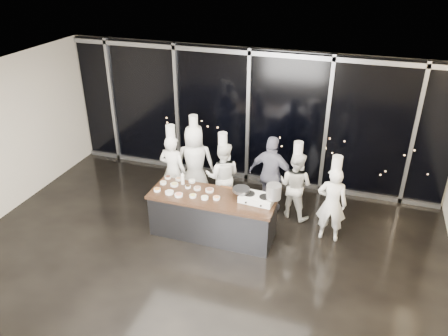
# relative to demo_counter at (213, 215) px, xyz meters

# --- Properties ---
(ground) EXTENTS (9.00, 9.00, 0.00)m
(ground) POSITION_rel_demo_counter_xyz_m (0.00, -0.90, -0.45)
(ground) COLOR black
(ground) RESTS_ON ground
(room_shell) EXTENTS (9.02, 7.02, 3.21)m
(room_shell) POSITION_rel_demo_counter_xyz_m (0.18, -0.90, 1.79)
(room_shell) COLOR beige
(room_shell) RESTS_ON ground
(window_wall) EXTENTS (8.90, 0.11, 3.20)m
(window_wall) POSITION_rel_demo_counter_xyz_m (0.00, 2.53, 1.14)
(window_wall) COLOR black
(window_wall) RESTS_ON ground
(demo_counter) EXTENTS (2.46, 0.86, 0.90)m
(demo_counter) POSITION_rel_demo_counter_xyz_m (0.00, 0.00, 0.00)
(demo_counter) COLOR #35363A
(demo_counter) RESTS_ON ground
(stove) EXTENTS (0.66, 0.44, 0.14)m
(stove) POSITION_rel_demo_counter_xyz_m (0.86, 0.09, 0.51)
(stove) COLOR white
(stove) RESTS_ON demo_counter
(frying_pan) EXTENTS (0.59, 0.36, 0.06)m
(frying_pan) POSITION_rel_demo_counter_xyz_m (0.53, 0.13, 0.61)
(frying_pan) COLOR gray
(frying_pan) RESTS_ON stove
(stock_pot) EXTENTS (0.30, 0.30, 0.27)m
(stock_pot) POSITION_rel_demo_counter_xyz_m (1.17, 0.07, 0.72)
(stock_pot) COLOR #B4B4B7
(stock_pot) RESTS_ON stove
(prep_bowls) EXTENTS (1.36, 0.74, 0.05)m
(prep_bowls) POSITION_rel_demo_counter_xyz_m (-0.59, 0.05, 0.47)
(prep_bowls) COLOR white
(prep_bowls) RESTS_ON demo_counter
(squeeze_bottle) EXTENTS (0.07, 0.07, 0.27)m
(squeeze_bottle) POSITION_rel_demo_counter_xyz_m (-0.72, 0.26, 0.58)
(squeeze_bottle) COLOR white
(squeeze_bottle) RESTS_ON demo_counter
(chef_far_left) EXTENTS (0.63, 0.43, 1.90)m
(chef_far_left) POSITION_rel_demo_counter_xyz_m (-1.20, 0.80, 0.40)
(chef_far_left) COLOR white
(chef_far_left) RESTS_ON ground
(chef_left) EXTENTS (1.00, 0.82, 1.99)m
(chef_left) POSITION_rel_demo_counter_xyz_m (-0.87, 1.27, 0.44)
(chef_left) COLOR white
(chef_left) RESTS_ON ground
(chef_center) EXTENTS (0.87, 0.74, 1.79)m
(chef_center) POSITION_rel_demo_counter_xyz_m (-0.13, 1.02, 0.34)
(chef_center) COLOR white
(chef_center) RESTS_ON ground
(guest) EXTENTS (1.08, 0.60, 1.74)m
(guest) POSITION_rel_demo_counter_xyz_m (0.88, 1.24, 0.42)
(guest) COLOR #16193E
(guest) RESTS_ON ground
(chef_right) EXTENTS (0.86, 0.76, 1.73)m
(chef_right) POSITION_rel_demo_counter_xyz_m (1.40, 1.20, 0.31)
(chef_right) COLOR white
(chef_right) RESTS_ON ground
(chef_side) EXTENTS (0.58, 0.38, 1.80)m
(chef_side) POSITION_rel_demo_counter_xyz_m (2.20, 0.62, 0.36)
(chef_side) COLOR white
(chef_side) RESTS_ON ground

